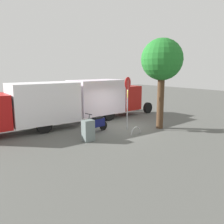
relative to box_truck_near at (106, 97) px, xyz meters
The scene contains 8 objects.
ground_plane 3.71m from the box_truck_near, 74.51° to the left, with size 60.00×60.00×0.00m, color #51524E.
box_truck_near is the anchor object (origin of this frame).
box_truck_far 6.14m from the box_truck_near, ahead, with size 7.43×2.26×2.89m.
motorcycle 4.47m from the box_truck_near, 46.33° to the left, with size 1.80×0.64×1.20m.
stop_sign 3.95m from the box_truck_near, 73.59° to the left, with size 0.71×0.33×3.24m.
street_tree 5.48m from the box_truck_near, 98.59° to the left, with size 2.53×2.53×5.55m.
utility_cabinet 6.22m from the box_truck_near, 45.24° to the left, with size 0.57×0.46×1.11m, color slate.
bike_rack_hoop 5.30m from the box_truck_near, 73.89° to the left, with size 0.85×0.85×0.05m, color #B7B7BC.
Camera 1 is at (9.64, 11.37, 3.73)m, focal length 37.90 mm.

